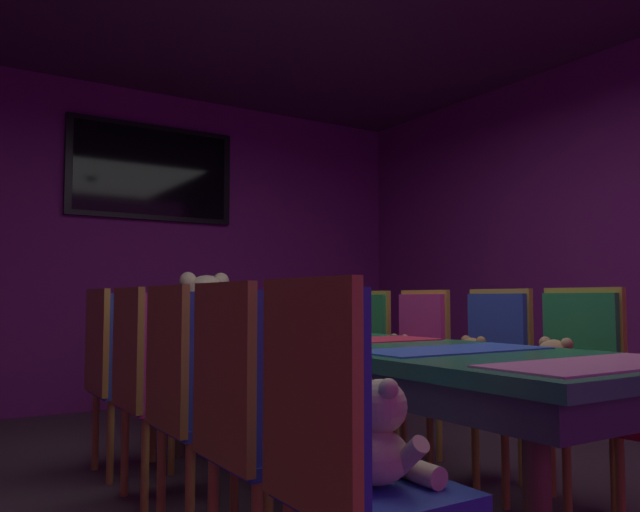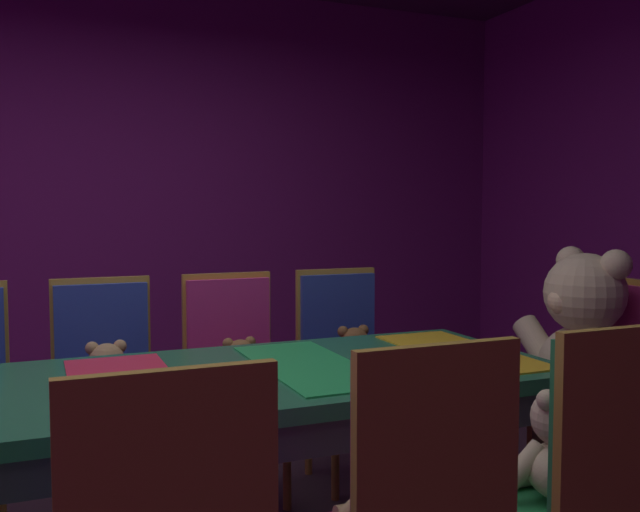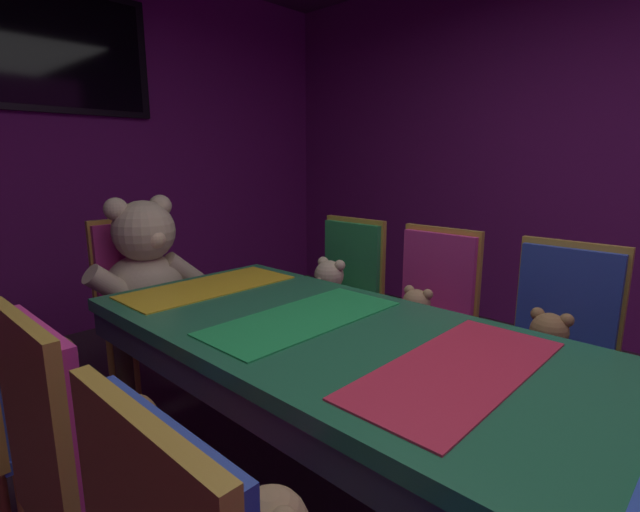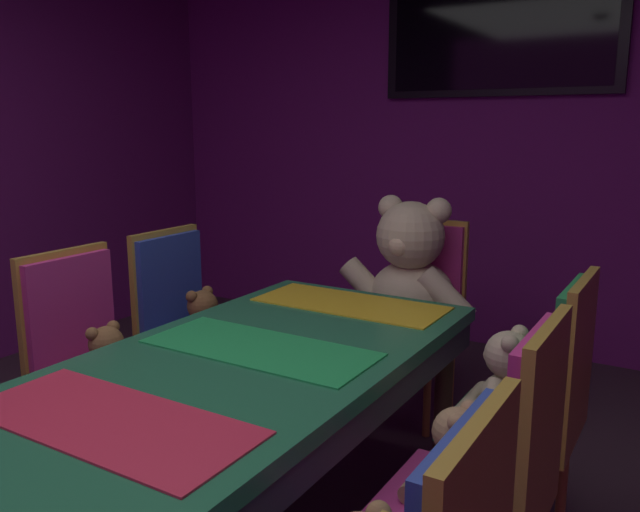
% 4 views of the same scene
% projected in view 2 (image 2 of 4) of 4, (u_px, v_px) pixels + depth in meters
% --- Properties ---
extents(wall_left, '(0.12, 6.40, 2.80)m').
position_uv_depth(wall_left, '(74.00, 190.00, 4.47)').
color(wall_left, '#721E72').
rests_on(wall_left, ground_plane).
extents(banquet_table, '(0.90, 2.88, 0.75)m').
position_uv_depth(banquet_table, '(125.00, 410.00, 2.13)').
color(banquet_table, '#26724C').
rests_on(banquet_table, ground_plane).
extents(chair_left_2, '(0.42, 0.41, 0.98)m').
position_uv_depth(chair_left_2, '(104.00, 371.00, 2.89)').
color(chair_left_2, '#2D47B2').
rests_on(chair_left_2, ground_plane).
extents(teddy_left_2, '(0.24, 0.31, 0.29)m').
position_uv_depth(teddy_left_2, '(107.00, 383.00, 2.76)').
color(teddy_left_2, tan).
rests_on(teddy_left_2, chair_left_2).
extents(chair_left_3, '(0.42, 0.41, 0.98)m').
position_uv_depth(chair_left_3, '(232.00, 361.00, 3.10)').
color(chair_left_3, '#CC338C').
rests_on(chair_left_3, ground_plane).
extents(teddy_left_3, '(0.22, 0.28, 0.26)m').
position_uv_depth(teddy_left_3, '(241.00, 373.00, 2.97)').
color(teddy_left_3, olive).
rests_on(teddy_left_3, chair_left_3).
extents(chair_left_4, '(0.42, 0.41, 0.98)m').
position_uv_depth(chair_left_4, '(342.00, 350.00, 3.32)').
color(chair_left_4, '#2D47B2').
rests_on(chair_left_4, ground_plane).
extents(teddy_left_4, '(0.23, 0.29, 0.28)m').
position_uv_depth(teddy_left_4, '(355.00, 360.00, 3.19)').
color(teddy_left_4, brown).
rests_on(teddy_left_4, chair_left_4).
extents(chair_right_3, '(0.42, 0.41, 0.98)m').
position_uv_depth(chair_right_3, '(419.00, 505.00, 1.59)').
color(chair_right_3, '#CC338C').
rests_on(chair_right_3, ground_plane).
extents(teddy_right_3, '(0.22, 0.28, 0.27)m').
position_uv_depth(teddy_right_3, '(389.00, 492.00, 1.72)').
color(teddy_right_3, tan).
rests_on(teddy_right_3, chair_right_3).
extents(chair_right_4, '(0.42, 0.41, 0.98)m').
position_uv_depth(chair_right_4, '(597.00, 469.00, 1.80)').
color(chair_right_4, '#268C4C').
rests_on(chair_right_4, ground_plane).
extents(teddy_right_4, '(0.27, 0.34, 0.32)m').
position_uv_depth(teddy_right_4, '(558.00, 451.00, 1.94)').
color(teddy_right_4, beige).
rests_on(teddy_right_4, chair_right_4).
extents(throne_chair, '(0.41, 0.42, 0.98)m').
position_uv_depth(throne_chair, '(612.00, 371.00, 2.89)').
color(throne_chair, '#CC338C').
rests_on(throne_chair, ground_plane).
extents(king_teddy_bear, '(0.70, 0.54, 0.66)m').
position_uv_depth(king_teddy_bear, '(582.00, 341.00, 2.82)').
color(king_teddy_bear, beige).
rests_on(king_teddy_bear, throne_chair).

